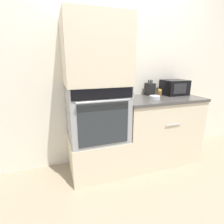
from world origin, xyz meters
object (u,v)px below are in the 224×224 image
at_px(condiment_jar_mid, 132,96).
at_px(microwave, 174,87).
at_px(bowl, 155,97).
at_px(condiment_jar_near, 159,93).
at_px(knife_block, 150,89).
at_px(wall_oven, 97,112).

bearing_deg(condiment_jar_mid, microwave, 5.93).
xyz_separation_m(bowl, condiment_jar_near, (0.15, 0.12, 0.03)).
bearing_deg(condiment_jar_near, microwave, 15.24).
xyz_separation_m(knife_block, bowl, (-0.10, -0.29, -0.06)).
relative_size(wall_oven, knife_block, 3.17).
distance_m(knife_block, condiment_jar_mid, 0.39).
distance_m(wall_oven, condiment_jar_mid, 0.52).
bearing_deg(knife_block, condiment_jar_near, -74.79).
relative_size(wall_oven, bowl, 5.10).
height_order(wall_oven, knife_block, knife_block).
xyz_separation_m(knife_block, condiment_jar_mid, (-0.35, -0.17, -0.05)).
bearing_deg(microwave, condiment_jar_near, -164.76).
bearing_deg(wall_oven, microwave, 5.80).
xyz_separation_m(wall_oven, microwave, (1.18, 0.12, 0.23)).
height_order(condiment_jar_near, condiment_jar_mid, condiment_jar_near).
bearing_deg(condiment_jar_near, wall_oven, -177.48).
xyz_separation_m(microwave, condiment_jar_mid, (-0.70, -0.07, -0.07)).
xyz_separation_m(microwave, knife_block, (-0.35, 0.09, -0.02)).
xyz_separation_m(condiment_jar_near, condiment_jar_mid, (-0.40, 0.01, -0.01)).
distance_m(bowl, condiment_jar_near, 0.19).
relative_size(bowl, condiment_jar_near, 1.28).
bearing_deg(knife_block, microwave, -15.02).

